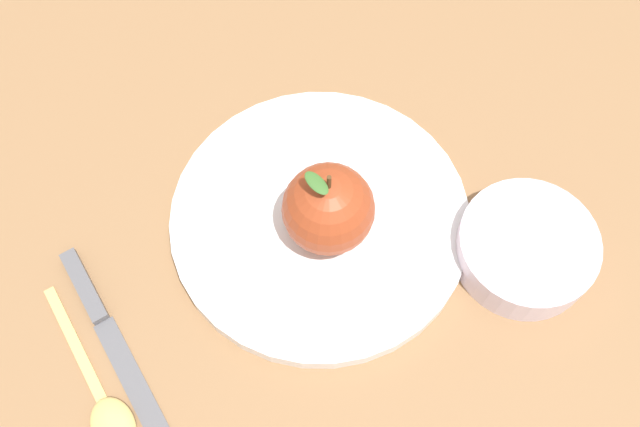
{
  "coord_description": "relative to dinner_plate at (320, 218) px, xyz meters",
  "views": [
    {
      "loc": [
        0.03,
        0.25,
        0.57
      ],
      "look_at": [
        -0.05,
        -0.02,
        0.02
      ],
      "focal_mm": 38.91,
      "sensor_mm": 36.0,
      "label": 1
    }
  ],
  "objects": [
    {
      "name": "dinner_plate",
      "position": [
        0.0,
        0.0,
        0.0
      ],
      "size": [
        0.27,
        0.27,
        0.02
      ],
      "color": "white",
      "rests_on": "ground_plane"
    },
    {
      "name": "knife",
      "position": [
        0.2,
        0.04,
        -0.01
      ],
      "size": [
        0.07,
        0.19,
        0.01
      ],
      "color": "#59595E",
      "rests_on": "ground_plane"
    },
    {
      "name": "side_bowl",
      "position": [
        -0.16,
        0.08,
        0.01
      ],
      "size": [
        0.12,
        0.12,
        0.04
      ],
      "color": "silver",
      "rests_on": "ground_plane"
    },
    {
      "name": "apple",
      "position": [
        -0.0,
        0.02,
        0.05
      ],
      "size": [
        0.08,
        0.08,
        0.09
      ],
      "color": "#9E3D1E",
      "rests_on": "dinner_plate"
    },
    {
      "name": "spoon",
      "position": [
        0.21,
        0.11,
        -0.0
      ],
      "size": [
        0.07,
        0.16,
        0.01
      ],
      "color": "#D8B766",
      "rests_on": "ground_plane"
    },
    {
      "name": "ground_plane",
      "position": [
        0.05,
        0.02,
        -0.01
      ],
      "size": [
        2.4,
        2.4,
        0.0
      ],
      "primitive_type": "plane",
      "color": "olive"
    }
  ]
}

